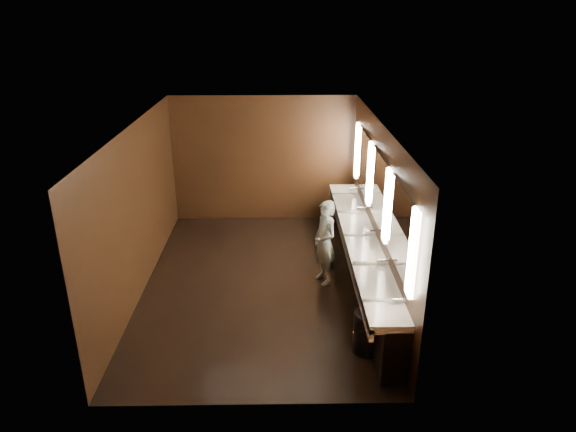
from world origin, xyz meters
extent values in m
plane|color=black|center=(0.00, 0.00, 0.00)|extent=(6.00, 6.00, 0.00)
cube|color=#2D2D2B|center=(0.00, 0.00, 2.80)|extent=(4.00, 6.00, 0.02)
cube|color=black|center=(0.00, 3.00, 1.40)|extent=(4.00, 0.02, 2.80)
cube|color=black|center=(0.00, -3.00, 1.40)|extent=(4.00, 0.02, 2.80)
cube|color=black|center=(-2.00, 0.00, 1.40)|extent=(0.02, 6.00, 2.80)
cube|color=black|center=(2.00, 0.00, 1.40)|extent=(0.02, 6.00, 2.80)
cube|color=black|center=(1.82, 0.00, 0.40)|extent=(0.36, 5.40, 0.81)
cube|color=white|center=(1.73, 0.00, 0.85)|extent=(0.55, 5.40, 0.12)
cube|color=white|center=(1.48, 0.00, 0.77)|extent=(0.06, 5.40, 0.18)
cylinder|color=silver|center=(1.91, -2.20, 0.99)|extent=(0.18, 0.04, 0.04)
cylinder|color=silver|center=(1.91, -1.10, 0.99)|extent=(0.18, 0.04, 0.04)
cylinder|color=silver|center=(1.91, 0.00, 0.99)|extent=(0.18, 0.04, 0.04)
cylinder|color=silver|center=(1.91, 1.10, 0.99)|extent=(0.18, 0.04, 0.04)
cylinder|color=silver|center=(1.91, 2.20, 0.99)|extent=(0.18, 0.04, 0.04)
cube|color=#FDECCC|center=(1.97, -2.40, 1.75)|extent=(0.06, 0.22, 1.15)
cube|color=white|center=(1.99, -1.60, 1.75)|extent=(0.03, 1.32, 1.15)
cube|color=#FDECCC|center=(1.97, -0.80, 1.75)|extent=(0.06, 0.23, 1.15)
cube|color=white|center=(1.99, 0.00, 1.75)|extent=(0.03, 1.32, 1.15)
cube|color=#FDECCC|center=(1.97, 0.80, 1.75)|extent=(0.06, 0.23, 1.15)
cube|color=white|center=(1.99, 1.60, 1.75)|extent=(0.03, 1.32, 1.15)
cube|color=#FDECCC|center=(1.97, 2.40, 1.75)|extent=(0.06, 0.22, 1.15)
imported|color=#819DC0|center=(1.13, 0.05, 0.76)|extent=(0.55, 0.65, 1.51)
cylinder|color=black|center=(1.58, -1.95, 0.31)|extent=(0.43, 0.43, 0.62)
camera|label=1|loc=(0.36, -7.96, 4.54)|focal=32.00mm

